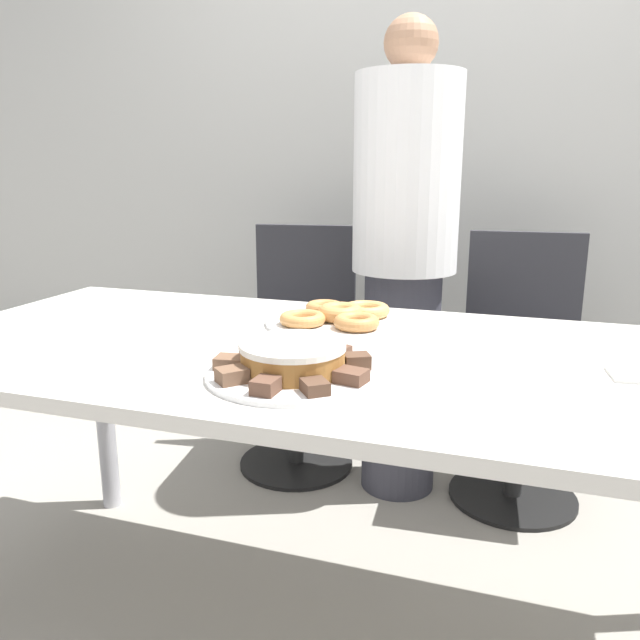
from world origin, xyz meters
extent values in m
plane|color=gray|center=(0.00, 0.00, 0.00)|extent=(12.00, 12.00, 0.00)
cube|color=beige|center=(0.00, 1.54, 1.30)|extent=(8.00, 0.05, 2.60)
cube|color=silver|center=(0.00, 0.00, 0.74)|extent=(1.92, 0.87, 0.03)
cylinder|color=silver|center=(-0.90, 0.38, 0.36)|extent=(0.06, 0.06, 0.72)
cylinder|color=#383842|center=(0.01, 0.82, 0.40)|extent=(0.26, 0.26, 0.80)
cylinder|color=white|center=(0.01, 0.82, 1.11)|extent=(0.35, 0.35, 0.63)
sphere|color=#A87A5B|center=(0.01, 0.82, 1.51)|extent=(0.17, 0.17, 0.17)
cylinder|color=black|center=(-0.40, 0.86, 0.01)|extent=(0.44, 0.44, 0.01)
cylinder|color=#262626|center=(-0.40, 0.86, 0.24)|extent=(0.06, 0.06, 0.44)
cube|color=#2D2D33|center=(-0.40, 0.86, 0.48)|extent=(0.50, 0.50, 0.04)
cube|color=#2D2D33|center=(-0.43, 1.06, 0.71)|extent=(0.40, 0.08, 0.42)
cylinder|color=black|center=(0.41, 0.86, 0.01)|extent=(0.44, 0.44, 0.01)
cylinder|color=#262626|center=(0.41, 0.86, 0.24)|extent=(0.06, 0.06, 0.44)
cube|color=#2D2D33|center=(0.41, 0.86, 0.48)|extent=(0.47, 0.47, 0.04)
cube|color=#2D2D33|center=(0.40, 1.06, 0.71)|extent=(0.40, 0.06, 0.42)
cylinder|color=white|center=(-0.01, -0.20, 0.76)|extent=(0.33, 0.33, 0.01)
cylinder|color=white|center=(-0.04, 0.22, 0.76)|extent=(0.37, 0.37, 0.01)
cylinder|color=#9E662D|center=(-0.01, -0.20, 0.78)|extent=(0.20, 0.20, 0.04)
cylinder|color=white|center=(-0.01, -0.20, 0.81)|extent=(0.20, 0.20, 0.01)
cube|color=brown|center=(-0.09, -0.29, 0.78)|extent=(0.07, 0.07, 0.03)
cube|color=brown|center=(-0.01, -0.32, 0.78)|extent=(0.04, 0.05, 0.03)
cube|color=#513828|center=(0.07, -0.29, 0.77)|extent=(0.06, 0.06, 0.02)
cube|color=brown|center=(0.11, -0.22, 0.77)|extent=(0.06, 0.06, 0.02)
cube|color=#513828|center=(0.10, -0.14, 0.78)|extent=(0.06, 0.06, 0.03)
cube|color=brown|center=(0.04, -0.08, 0.77)|extent=(0.07, 0.07, 0.02)
cube|color=brown|center=(-0.05, -0.08, 0.77)|extent=(0.06, 0.07, 0.02)
cube|color=brown|center=(-0.11, -0.13, 0.77)|extent=(0.07, 0.07, 0.02)
cube|color=brown|center=(-0.13, -0.22, 0.77)|extent=(0.06, 0.05, 0.02)
torus|color=#D18E4C|center=(-0.04, 0.22, 0.78)|extent=(0.11, 0.11, 0.04)
torus|color=#C68447|center=(0.02, 0.15, 0.78)|extent=(0.11, 0.11, 0.03)
torus|color=tan|center=(0.01, 0.28, 0.78)|extent=(0.12, 0.12, 0.03)
torus|color=#C68447|center=(-0.10, 0.27, 0.78)|extent=(0.10, 0.10, 0.03)
torus|color=#D18E4C|center=(-0.11, 0.14, 0.78)|extent=(0.11, 0.11, 0.03)
camera|label=1|loc=(0.39, -1.24, 1.14)|focal=35.00mm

